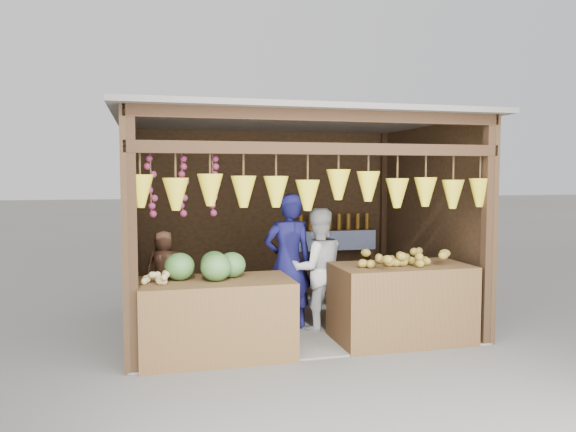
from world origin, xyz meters
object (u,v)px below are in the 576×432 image
(man_standing, at_px, (288,262))
(woman_standing, at_px, (317,269))
(vendor_seated, at_px, (164,268))
(counter_right, at_px, (401,303))
(counter_left, at_px, (216,318))

(man_standing, bearing_deg, woman_standing, 168.11)
(woman_standing, distance_m, vendor_seated, 1.94)
(counter_right, bearing_deg, man_standing, 146.70)
(man_standing, xyz_separation_m, vendor_seated, (-1.49, 0.54, -0.10))
(counter_left, relative_size, counter_right, 1.03)
(counter_left, bearing_deg, woman_standing, 29.01)
(vendor_seated, bearing_deg, woman_standing, 166.91)
(counter_left, bearing_deg, counter_right, 1.03)
(man_standing, bearing_deg, vendor_seated, -23.35)
(counter_left, xyz_separation_m, woman_standing, (1.35, 0.75, 0.35))
(man_standing, distance_m, vendor_seated, 1.59)
(man_standing, bearing_deg, counter_right, 143.26)
(counter_left, relative_size, man_standing, 0.94)
(counter_right, xyz_separation_m, man_standing, (-1.16, 0.76, 0.41))
(counter_left, distance_m, counter_right, 2.15)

